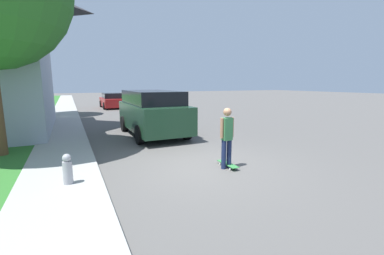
{
  "coord_description": "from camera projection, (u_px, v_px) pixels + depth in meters",
  "views": [
    {
      "loc": [
        -3.29,
        -6.12,
        2.3
      ],
      "look_at": [
        0.2,
        1.13,
        0.9
      ],
      "focal_mm": 24.0,
      "sensor_mm": 36.0,
      "label": 1
    }
  ],
  "objects": [
    {
      "name": "car_down_street",
      "position": [
        112.0,
        101.0,
        23.96
      ],
      "size": [
        1.97,
        4.3,
        1.39
      ],
      "color": "maroon",
      "rests_on": "ground_plane"
    },
    {
      "name": "skateboarder",
      "position": [
        227.0,
        135.0,
        6.86
      ],
      "size": [
        0.41,
        0.22,
        1.65
      ],
      "color": "#192347",
      "rests_on": "ground_plane"
    },
    {
      "name": "sidewalk",
      "position": [
        63.0,
        136.0,
        11.01
      ],
      "size": [
        1.8,
        80.0,
        0.1
      ],
      "color": "#9E9E99",
      "rests_on": "ground_plane"
    },
    {
      "name": "lawn_tree_far",
      "position": [
        28.0,
        26.0,
        16.54
      ],
      "size": [
        3.79,
        3.79,
        7.76
      ],
      "color": "brown",
      "rests_on": "lawn"
    },
    {
      "name": "fire_hydrant",
      "position": [
        68.0,
        169.0,
        5.63
      ],
      "size": [
        0.2,
        0.2,
        0.68
      ],
      "color": "#99999E",
      "rests_on": "sidewalk"
    },
    {
      "name": "ground_plane",
      "position": [
        203.0,
        166.0,
        7.23
      ],
      "size": [
        120.0,
        120.0,
        0.0
      ],
      "primitive_type": "plane",
      "color": "#54514F"
    },
    {
      "name": "skateboard",
      "position": [
        228.0,
        164.0,
        7.1
      ],
      "size": [
        0.23,
        0.82,
        0.1
      ],
      "color": "#337F3D",
      "rests_on": "ground_plane"
    },
    {
      "name": "suv_parked",
      "position": [
        152.0,
        112.0,
        11.37
      ],
      "size": [
        2.21,
        4.79,
        1.96
      ],
      "color": "#193823",
      "rests_on": "ground_plane"
    }
  ]
}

